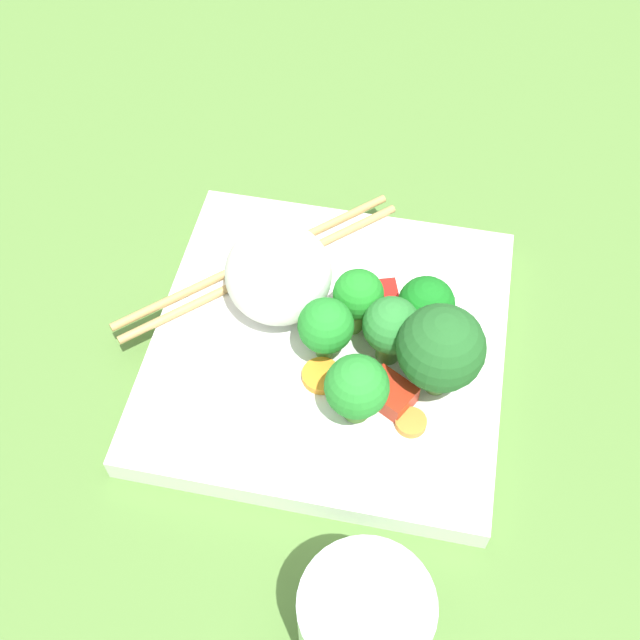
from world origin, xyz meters
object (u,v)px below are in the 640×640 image
square_plate (329,346)px  chopstick_pair (260,265)px  rice_mound (278,273)px  drinking_glass (363,626)px  carrot_slice_1 (411,422)px  broccoli_floret_1 (331,328)px

square_plate → chopstick_pair: chopstick_pair is taller
rice_mound → chopstick_pair: (2.75, 2.02, -2.82)cm
square_plate → drinking_glass: 19.86cm
square_plate → carrot_slice_1: size_ratio=11.89×
square_plate → broccoli_floret_1: size_ratio=4.32×
square_plate → broccoli_floret_1: (-1.46, -0.31, 4.42)cm
rice_mound → carrot_slice_1: rice_mound is taller
carrot_slice_1 → chopstick_pair: bearing=47.4°
square_plate → carrot_slice_1: bearing=-133.0°
chopstick_pair → rice_mound: bearing=85.0°
chopstick_pair → drinking_glass: bearing=72.2°
chopstick_pair → drinking_glass: 26.65cm
square_plate → carrot_slice_1: (-5.73, -6.14, 1.26)cm
rice_mound → drinking_glass: bearing=-158.3°
square_plate → drinking_glass: size_ratio=2.88×
rice_mound → square_plate: bearing=-123.8°
square_plate → chopstick_pair: size_ratio=1.30×
carrot_slice_1 → rice_mound: bearing=50.3°
chopstick_pair → drinking_glass: size_ratio=2.22×
broccoli_floret_1 → chopstick_pair: size_ratio=0.30×
rice_mound → chopstick_pair: bearing=36.4°
rice_mound → chopstick_pair: rice_mound is taller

